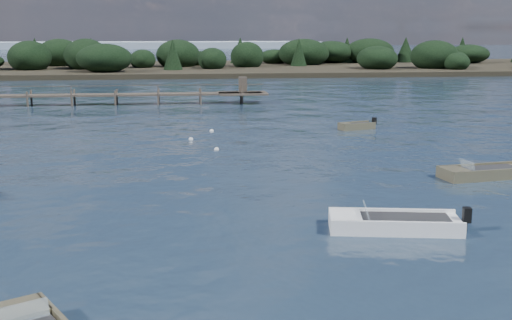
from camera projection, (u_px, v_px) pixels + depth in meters
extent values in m
plane|color=#152332|center=(201.00, 92.00, 77.82)|extent=(400.00, 400.00, 0.00)
cube|color=white|center=(394.00, 227.00, 24.85)|extent=(5.26, 2.73, 0.73)
cube|color=white|center=(345.00, 216.00, 24.88)|extent=(1.48, 1.87, 0.15)
cube|color=#232326|center=(405.00, 219.00, 24.76)|extent=(3.62, 2.08, 0.13)
cube|color=white|center=(398.00, 223.00, 23.91)|extent=(4.95, 1.00, 0.15)
cube|color=white|center=(391.00, 210.00, 25.62)|extent=(4.95, 1.00, 0.15)
cube|color=black|center=(467.00, 215.00, 24.57)|extent=(0.35, 0.40, 0.57)
cylinder|color=black|center=(466.00, 227.00, 24.67)|extent=(0.12, 0.12, 0.57)
cube|color=silver|center=(366.00, 210.00, 24.78)|extent=(0.40, 1.36, 0.44)
cube|color=brown|center=(357.00, 128.00, 49.46)|extent=(2.94, 1.80, 0.64)
cube|color=brown|center=(345.00, 124.00, 49.00)|extent=(0.90, 1.13, 0.13)
cube|color=#232326|center=(359.00, 124.00, 49.48)|extent=(2.04, 1.35, 0.11)
cube|color=brown|center=(360.00, 124.00, 48.93)|extent=(2.68, 0.85, 0.13)
cube|color=brown|center=(353.00, 122.00, 49.83)|extent=(2.68, 0.85, 0.13)
cube|color=black|center=(374.00, 121.00, 49.94)|extent=(0.33, 0.37, 0.50)
cylinder|color=black|center=(374.00, 126.00, 50.03)|extent=(0.11, 0.11, 0.50)
cube|color=brown|center=(12.00, 311.00, 16.44)|extent=(2.07, 1.89, 0.15)
cube|color=silver|center=(21.00, 313.00, 15.74)|extent=(1.26, 0.82, 0.46)
cube|color=brown|center=(483.00, 176.00, 33.51)|extent=(4.79, 2.41, 0.71)
cube|color=brown|center=(454.00, 170.00, 32.97)|extent=(1.32, 1.71, 0.14)
cube|color=#232326|center=(490.00, 169.00, 33.53)|extent=(3.29, 1.85, 0.12)
cube|color=brown|center=(493.00, 171.00, 32.66)|extent=(4.54, 0.83, 0.14)
cube|color=brown|center=(475.00, 165.00, 34.18)|extent=(4.54, 0.83, 0.14)
cube|color=silver|center=(467.00, 164.00, 33.11)|extent=(0.35, 1.25, 0.43)
sphere|color=silver|center=(212.00, 131.00, 48.53)|extent=(0.32, 0.32, 0.32)
sphere|color=silver|center=(217.00, 150.00, 41.15)|extent=(0.32, 0.32, 0.32)
sphere|color=silver|center=(191.00, 139.00, 44.91)|extent=(0.32, 0.32, 0.32)
cube|color=#4B4137|center=(243.00, 93.00, 66.38)|extent=(5.00, 3.20, 0.18)
cube|color=#4B4137|center=(243.00, 85.00, 66.20)|extent=(0.80, 0.80, 1.60)
cylinder|color=#4B4137|center=(28.00, 103.00, 63.32)|extent=(0.20, 0.20, 2.20)
cylinder|color=#4B4137|center=(32.00, 101.00, 64.99)|extent=(0.20, 0.20, 2.20)
cylinder|color=#4B4137|center=(72.00, 102.00, 63.79)|extent=(0.20, 0.20, 2.20)
cylinder|color=#4B4137|center=(75.00, 100.00, 65.45)|extent=(0.20, 0.20, 2.20)
cylinder|color=#4B4137|center=(115.00, 102.00, 64.26)|extent=(0.20, 0.20, 2.20)
cylinder|color=#4B4137|center=(117.00, 100.00, 65.92)|extent=(0.20, 0.20, 2.20)
cylinder|color=#4B4137|center=(158.00, 101.00, 64.72)|extent=(0.20, 0.20, 2.20)
cylinder|color=#4B4137|center=(159.00, 99.00, 66.39)|extent=(0.20, 0.20, 2.20)
cylinder|color=#4B4137|center=(201.00, 101.00, 65.19)|extent=(0.20, 0.20, 2.20)
cylinder|color=#4B4137|center=(200.00, 99.00, 66.85)|extent=(0.20, 0.20, 2.20)
cylinder|color=#4B4137|center=(242.00, 100.00, 65.66)|extent=(0.20, 0.20, 2.20)
cylinder|color=#4B4137|center=(241.00, 98.00, 67.32)|extent=(0.20, 0.20, 2.20)
cube|color=black|center=(329.00, 70.00, 119.48)|extent=(190.00, 40.00, 1.60)
ellipsoid|color=black|center=(330.00, 54.00, 118.91)|extent=(180.50, 36.00, 4.40)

